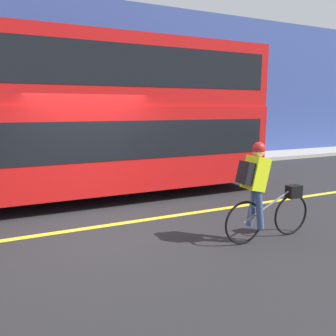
% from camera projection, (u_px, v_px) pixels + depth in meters
% --- Properties ---
extents(ground_plane, '(80.00, 80.00, 0.00)m').
position_uv_depth(ground_plane, '(105.00, 228.00, 6.14)').
color(ground_plane, '#232326').
extents(road_center_line, '(50.00, 0.14, 0.01)m').
position_uv_depth(road_center_line, '(104.00, 226.00, 6.23)').
color(road_center_line, yellow).
rests_on(road_center_line, ground_plane).
extents(sidewalk_curb, '(60.00, 1.80, 0.15)m').
position_uv_depth(sidewalk_curb, '(65.00, 171.00, 11.40)').
color(sidewalk_curb, '#A8A399').
rests_on(sidewalk_curb, ground_plane).
extents(building_facade, '(60.00, 0.30, 6.18)m').
position_uv_depth(building_facade, '(57.00, 84.00, 11.81)').
color(building_facade, '#33478C').
rests_on(building_facade, ground_plane).
extents(bus, '(10.49, 2.51, 3.82)m').
position_uv_depth(bus, '(52.00, 112.00, 7.60)').
color(bus, black).
rests_on(bus, ground_plane).
extents(cyclist_on_bike, '(1.75, 0.32, 1.68)m').
position_uv_depth(cyclist_on_bike, '(261.00, 189.00, 5.38)').
color(cyclist_on_bike, black).
rests_on(cyclist_on_bike, ground_plane).
extents(trash_bin, '(0.53, 0.53, 0.98)m').
position_uv_depth(trash_bin, '(97.00, 153.00, 11.67)').
color(trash_bin, '#262628').
rests_on(trash_bin, sidewalk_curb).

